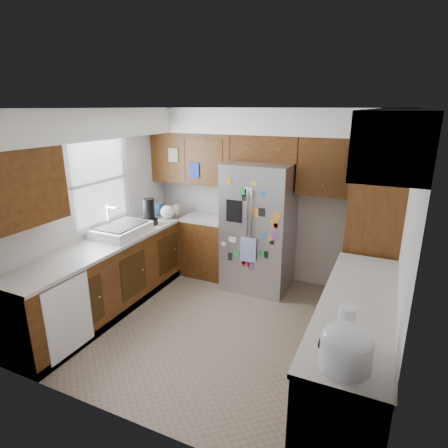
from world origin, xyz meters
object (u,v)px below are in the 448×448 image
(pantry, at_px, (374,230))
(fridge, at_px, (259,227))
(rice_cooker, at_px, (346,347))
(paper_towel, at_px, (346,324))

(pantry, xyz_separation_m, fridge, (-1.50, 0.05, -0.17))
(fridge, height_order, rice_cooker, fridge)
(rice_cooker, bearing_deg, paper_towel, 97.08)
(fridge, bearing_deg, paper_towel, -57.42)
(pantry, bearing_deg, rice_cooker, -90.01)
(pantry, xyz_separation_m, paper_towel, (-0.04, -2.24, -0.02))
(fridge, relative_size, rice_cooker, 5.35)
(fridge, xyz_separation_m, rice_cooker, (1.50, -2.58, 0.17))
(rice_cooker, bearing_deg, fridge, 120.13)
(fridge, bearing_deg, pantry, -2.06)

